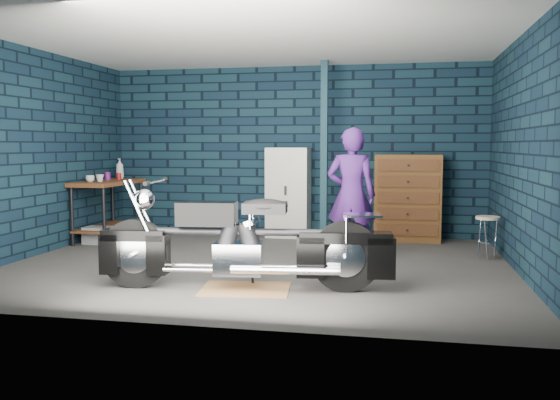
{
  "coord_description": "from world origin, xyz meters",
  "views": [
    {
      "loc": [
        1.67,
        -6.91,
        1.45
      ],
      "look_at": [
        0.21,
        0.3,
        0.77
      ],
      "focal_mm": 38.0,
      "sensor_mm": 36.0,
      "label": 1
    }
  ],
  "objects_px": {
    "motorcycle": "(245,235)",
    "shop_stool": "(487,238)",
    "workbench": "(109,210)",
    "person": "(351,195)",
    "tool_chest": "(408,198)",
    "locker": "(288,192)",
    "storage_bin": "(99,235)"
  },
  "relations": [
    {
      "from": "locker",
      "to": "tool_chest",
      "type": "distance_m",
      "value": 1.84
    },
    {
      "from": "person",
      "to": "tool_chest",
      "type": "distance_m",
      "value": 1.94
    },
    {
      "from": "person",
      "to": "locker",
      "type": "relative_size",
      "value": 1.18
    },
    {
      "from": "person",
      "to": "shop_stool",
      "type": "relative_size",
      "value": 3.05
    },
    {
      "from": "workbench",
      "to": "tool_chest",
      "type": "xyz_separation_m",
      "value": [
        4.47,
        0.86,
        0.2
      ]
    },
    {
      "from": "person",
      "to": "shop_stool",
      "type": "xyz_separation_m",
      "value": [
        1.69,
        0.5,
        -0.56
      ]
    },
    {
      "from": "locker",
      "to": "person",
      "type": "bearing_deg",
      "value": -57.73
    },
    {
      "from": "motorcycle",
      "to": "person",
      "type": "height_order",
      "value": "person"
    },
    {
      "from": "storage_bin",
      "to": "tool_chest",
      "type": "distance_m",
      "value": 4.65
    },
    {
      "from": "tool_chest",
      "to": "shop_stool",
      "type": "distance_m",
      "value": 1.67
    },
    {
      "from": "person",
      "to": "tool_chest",
      "type": "bearing_deg",
      "value": -111.04
    },
    {
      "from": "person",
      "to": "shop_stool",
      "type": "bearing_deg",
      "value": -163.02
    },
    {
      "from": "storage_bin",
      "to": "workbench",
      "type": "bearing_deg",
      "value": 93.18
    },
    {
      "from": "shop_stool",
      "to": "tool_chest",
      "type": "bearing_deg",
      "value": 127.32
    },
    {
      "from": "motorcycle",
      "to": "locker",
      "type": "bearing_deg",
      "value": 86.73
    },
    {
      "from": "workbench",
      "to": "tool_chest",
      "type": "bearing_deg",
      "value": 10.83
    },
    {
      "from": "motorcycle",
      "to": "person",
      "type": "relative_size",
      "value": 1.51
    },
    {
      "from": "workbench",
      "to": "person",
      "type": "xyz_separation_m",
      "value": [
        3.77,
        -0.94,
        0.38
      ]
    },
    {
      "from": "workbench",
      "to": "person",
      "type": "relative_size",
      "value": 0.84
    },
    {
      "from": "locker",
      "to": "motorcycle",
      "type": "bearing_deg",
      "value": -86.48
    },
    {
      "from": "locker",
      "to": "tool_chest",
      "type": "xyz_separation_m",
      "value": [
        1.84,
        0.0,
        -0.05
      ]
    },
    {
      "from": "motorcycle",
      "to": "storage_bin",
      "type": "distance_m",
      "value": 3.64
    },
    {
      "from": "motorcycle",
      "to": "workbench",
      "type": "bearing_deg",
      "value": 130.57
    },
    {
      "from": "workbench",
      "to": "shop_stool",
      "type": "height_order",
      "value": "workbench"
    },
    {
      "from": "shop_stool",
      "to": "storage_bin",
      "type": "bearing_deg",
      "value": 179.17
    },
    {
      "from": "motorcycle",
      "to": "shop_stool",
      "type": "distance_m",
      "value": 3.42
    },
    {
      "from": "workbench",
      "to": "person",
      "type": "height_order",
      "value": "person"
    },
    {
      "from": "motorcycle",
      "to": "person",
      "type": "xyz_separation_m",
      "value": [
        0.92,
        1.68,
        0.28
      ]
    },
    {
      "from": "workbench",
      "to": "shop_stool",
      "type": "relative_size",
      "value": 2.56
    },
    {
      "from": "shop_stool",
      "to": "locker",
      "type": "bearing_deg",
      "value": 155.41
    },
    {
      "from": "storage_bin",
      "to": "tool_chest",
      "type": "relative_size",
      "value": 0.31
    },
    {
      "from": "shop_stool",
      "to": "person",
      "type": "bearing_deg",
      "value": -163.43
    }
  ]
}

